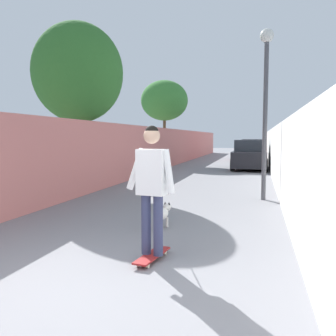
{
  "coord_description": "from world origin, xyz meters",
  "views": [
    {
      "loc": [
        -3.02,
        -2.15,
        1.67
      ],
      "look_at": [
        4.49,
        -0.23,
        1.0
      ],
      "focal_mm": 38.11,
      "sensor_mm": 36.0,
      "label": 1
    }
  ],
  "objects_px": {
    "tree_left_near": "(78,73)",
    "lamp_post": "(266,85)",
    "person_skateboarder": "(152,180)",
    "car_far": "(252,150)",
    "tree_left_mid": "(164,101)",
    "dog": "(162,213)",
    "car_near": "(250,156)",
    "skateboard": "(152,256)"
  },
  "relations": [
    {
      "from": "tree_left_near",
      "to": "lamp_post",
      "type": "height_order",
      "value": "tree_left_near"
    },
    {
      "from": "person_skateboarder",
      "to": "car_far",
      "type": "distance_m",
      "value": 22.55
    },
    {
      "from": "tree_left_near",
      "to": "tree_left_mid",
      "type": "xyz_separation_m",
      "value": [
        11.5,
        0.19,
        0.27
      ]
    },
    {
      "from": "tree_left_near",
      "to": "lamp_post",
      "type": "xyz_separation_m",
      "value": [
        -0.73,
        -5.8,
        -0.67
      ]
    },
    {
      "from": "tree_left_near",
      "to": "tree_left_mid",
      "type": "distance_m",
      "value": 11.5
    },
    {
      "from": "tree_left_near",
      "to": "person_skateboarder",
      "type": "relative_size",
      "value": 3.05
    },
    {
      "from": "person_skateboarder",
      "to": "dog",
      "type": "xyz_separation_m",
      "value": [
        1.72,
        0.33,
        -0.83
      ]
    },
    {
      "from": "person_skateboarder",
      "to": "lamp_post",
      "type": "bearing_deg",
      "value": -16.03
    },
    {
      "from": "tree_left_near",
      "to": "lamp_post",
      "type": "distance_m",
      "value": 5.88
    },
    {
      "from": "person_skateboarder",
      "to": "dog",
      "type": "relative_size",
      "value": 0.85
    },
    {
      "from": "car_near",
      "to": "tree_left_mid",
      "type": "bearing_deg",
      "value": 62.63
    },
    {
      "from": "tree_left_near",
      "to": "car_near",
      "type": "distance_m",
      "value": 10.58
    },
    {
      "from": "person_skateboarder",
      "to": "dog",
      "type": "height_order",
      "value": "person_skateboarder"
    },
    {
      "from": "tree_left_mid",
      "to": "person_skateboarder",
      "type": "distance_m",
      "value": 18.3
    },
    {
      "from": "tree_left_near",
      "to": "dog",
      "type": "distance_m",
      "value": 6.77
    },
    {
      "from": "skateboard",
      "to": "car_near",
      "type": "height_order",
      "value": "car_near"
    },
    {
      "from": "dog",
      "to": "tree_left_mid",
      "type": "bearing_deg",
      "value": 14.71
    },
    {
      "from": "dog",
      "to": "car_near",
      "type": "xyz_separation_m",
      "value": [
        13.0,
        -1.25,
        0.44
      ]
    },
    {
      "from": "tree_left_mid",
      "to": "skateboard",
      "type": "xyz_separation_m",
      "value": [
        -17.51,
        -4.47,
        -3.91
      ]
    },
    {
      "from": "tree_left_near",
      "to": "skateboard",
      "type": "xyz_separation_m",
      "value": [
        -6.01,
        -4.28,
        -3.64
      ]
    },
    {
      "from": "lamp_post",
      "to": "skateboard",
      "type": "bearing_deg",
      "value": 163.97
    },
    {
      "from": "lamp_post",
      "to": "car_far",
      "type": "xyz_separation_m",
      "value": [
        17.25,
        0.6,
        -2.33
      ]
    },
    {
      "from": "lamp_post",
      "to": "person_skateboarder",
      "type": "xyz_separation_m",
      "value": [
        -5.28,
        1.52,
        -1.94
      ]
    },
    {
      "from": "skateboard",
      "to": "dog",
      "type": "distance_m",
      "value": 1.77
    },
    {
      "from": "dog",
      "to": "car_near",
      "type": "height_order",
      "value": "car_near"
    },
    {
      "from": "dog",
      "to": "car_near",
      "type": "distance_m",
      "value": 13.06
    },
    {
      "from": "person_skateboarder",
      "to": "car_near",
      "type": "distance_m",
      "value": 14.75
    },
    {
      "from": "lamp_post",
      "to": "skateboard",
      "type": "relative_size",
      "value": 5.44
    },
    {
      "from": "lamp_post",
      "to": "car_near",
      "type": "distance_m",
      "value": 9.74
    },
    {
      "from": "car_near",
      "to": "car_far",
      "type": "relative_size",
      "value": 1.01
    },
    {
      "from": "lamp_post",
      "to": "person_skateboarder",
      "type": "relative_size",
      "value": 2.57
    },
    {
      "from": "person_skateboarder",
      "to": "car_far",
      "type": "bearing_deg",
      "value": -2.33
    },
    {
      "from": "car_near",
      "to": "car_far",
      "type": "height_order",
      "value": "same"
    },
    {
      "from": "person_skateboarder",
      "to": "dog",
      "type": "distance_m",
      "value": 1.94
    },
    {
      "from": "skateboard",
      "to": "car_far",
      "type": "height_order",
      "value": "car_far"
    },
    {
      "from": "lamp_post",
      "to": "car_near",
      "type": "bearing_deg",
      "value": 3.64
    },
    {
      "from": "skateboard",
      "to": "car_far",
      "type": "xyz_separation_m",
      "value": [
        22.52,
        -0.92,
        0.65
      ]
    },
    {
      "from": "tree_left_mid",
      "to": "car_far",
      "type": "bearing_deg",
      "value": -47.07
    },
    {
      "from": "car_near",
      "to": "car_far",
      "type": "distance_m",
      "value": 7.8
    },
    {
      "from": "car_near",
      "to": "tree_left_near",
      "type": "bearing_deg",
      "value": 149.17
    },
    {
      "from": "tree_left_near",
      "to": "car_near",
      "type": "bearing_deg",
      "value": -30.83
    },
    {
      "from": "dog",
      "to": "car_far",
      "type": "xyz_separation_m",
      "value": [
        20.8,
        -1.25,
        0.44
      ]
    }
  ]
}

